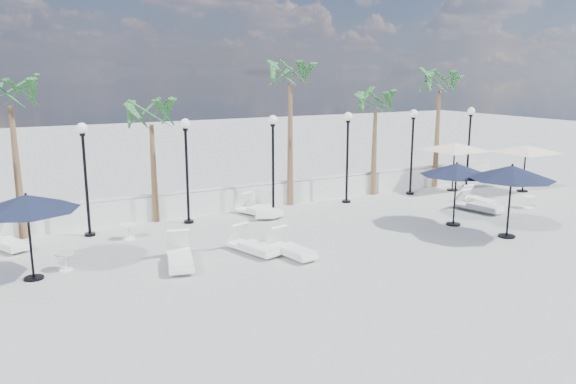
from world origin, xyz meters
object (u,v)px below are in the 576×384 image
lounger_3 (291,248)px  parasol_navy_right (512,173)px  parasol_cream_sq_b (526,145)px  lounger_6 (477,199)px  lounger_0 (180,257)px  lounger_7 (478,205)px  parasol_navy_left (26,203)px  parasol_cream_sq_a (455,143)px  lounger_1 (5,242)px  lounger_2 (253,245)px  lounger_4 (258,209)px  parasol_navy_mid (457,170)px  lounger_5 (264,209)px

lounger_3 → parasol_navy_right: 7.83m
lounger_3 → parasol_cream_sq_b: 14.49m
lounger_6 → lounger_0: bearing=-170.4°
lounger_3 → lounger_7: (9.30, 1.36, 0.00)m
parasol_navy_left → parasol_cream_sq_a: 18.62m
parasol_cream_sq_b → lounger_3: bearing=-167.5°
lounger_1 → lounger_7: lounger_7 is taller
lounger_2 → parasol_navy_left: size_ratio=0.76×
parasol_navy_left → parasol_navy_right: parasol_navy_right is taller
lounger_2 → lounger_7: bearing=-13.8°
lounger_0 → lounger_7: size_ratio=1.11×
lounger_0 → parasol_navy_right: bearing=1.5°
lounger_4 → parasol_navy_right: parasol_navy_right is taller
lounger_0 → lounger_4: lounger_0 is taller
lounger_6 → lounger_4: bearing=167.0°
lounger_2 → parasol_cream_sq_b: 15.21m
parasol_navy_left → parasol_cream_sq_b: size_ratio=0.58×
lounger_1 → lounger_6: lounger_1 is taller
lounger_1 → lounger_3: 8.99m
lounger_4 → parasol_navy_mid: parasol_navy_mid is taller
lounger_7 → parasol_navy_mid: parasol_navy_mid is taller
lounger_0 → parasol_cream_sq_a: (14.53, 4.09, 1.97)m
lounger_4 → parasol_cream_sq_b: size_ratio=0.45×
lounger_0 → lounger_7: 12.52m
lounger_4 → lounger_6: 9.33m
lounger_4 → lounger_0: bearing=-160.9°
parasol_navy_mid → parasol_navy_right: 2.06m
lounger_6 → parasol_navy_left: bearing=-174.6°
lounger_3 → lounger_4: bearing=66.4°
parasol_navy_left → parasol_navy_right: size_ratio=0.96×
parasol_navy_mid → lounger_1: bearing=162.5°
lounger_5 → lounger_1: bearing=-155.6°
lounger_2 → parasol_cream_sq_a: size_ratio=0.42×
lounger_1 → parasol_navy_right: size_ratio=0.71×
parasol_cream_sq_a → parasol_navy_left: bearing=-169.9°
lounger_3 → lounger_6: lounger_3 is taller
parasol_cream_sq_a → lounger_0: bearing=-164.3°
lounger_5 → parasol_navy_mid: parasol_navy_mid is taller
lounger_4 → lounger_5: size_ratio=1.01×
lounger_3 → lounger_6: 10.46m
lounger_3 → parasol_cream_sq_a: bearing=13.9°
lounger_6 → parasol_cream_sq_a: 3.45m
lounger_1 → lounger_4: lounger_4 is taller
lounger_0 → parasol_navy_left: (-3.80, 0.84, 1.83)m
lounger_5 → lounger_6: lounger_5 is taller
lounger_1 → parasol_navy_mid: 15.29m
lounger_0 → lounger_4: size_ratio=1.06×
lounger_3 → parasol_cream_sq_b: bearing=3.2°
lounger_4 → lounger_5: 0.22m
lounger_4 → parasol_navy_right: size_ratio=0.76×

